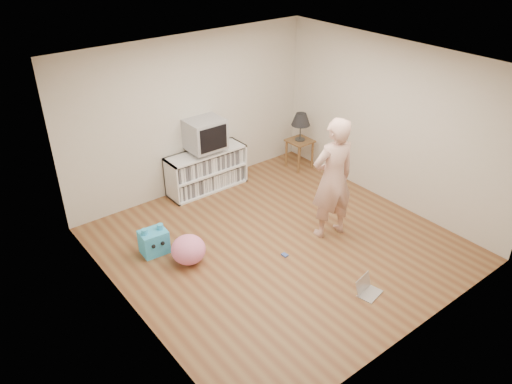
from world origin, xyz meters
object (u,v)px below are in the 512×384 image
at_px(media_unit, 206,170).
at_px(laptop, 367,289).
at_px(dvd_deck, 206,150).
at_px(crt_tv, 205,134).
at_px(person, 333,179).
at_px(side_table, 300,147).
at_px(plush_pink, 188,250).
at_px(plush_blue, 154,241).
at_px(table_lamp, 301,120).

distance_m(media_unit, laptop, 3.53).
xyz_separation_m(dvd_deck, laptop, (0.10, -3.50, -0.68)).
bearing_deg(crt_tv, person, -73.53).
xyz_separation_m(side_table, person, (-1.13, -1.89, 0.50)).
distance_m(side_table, person, 2.26).
height_order(media_unit, side_table, media_unit).
xyz_separation_m(crt_tv, person, (0.67, -2.26, -0.10)).
xyz_separation_m(dvd_deck, plush_pink, (-1.33, -1.57, -0.54)).
bearing_deg(laptop, dvd_deck, 80.24).
relative_size(dvd_deck, side_table, 0.82).
height_order(person, plush_blue, person).
distance_m(person, plush_pink, 2.23).
relative_size(media_unit, plush_blue, 3.29).
bearing_deg(table_lamp, plush_blue, -168.04).
relative_size(media_unit, dvd_deck, 3.11).
relative_size(laptop, plush_pink, 0.75).
bearing_deg(laptop, plush_blue, 113.76).
height_order(crt_tv, side_table, crt_tv).
relative_size(media_unit, plush_pink, 2.98).
bearing_deg(dvd_deck, side_table, -11.64).
distance_m(media_unit, dvd_deck, 0.39).
bearing_deg(media_unit, plush_pink, -129.95).
relative_size(crt_tv, person, 0.33).
distance_m(dvd_deck, person, 2.36).
xyz_separation_m(media_unit, table_lamp, (1.80, -0.39, 0.59)).
height_order(dvd_deck, crt_tv, crt_tv).
bearing_deg(crt_tv, dvd_deck, 90.00).
relative_size(table_lamp, plush_blue, 1.21).
relative_size(dvd_deck, person, 0.25).
bearing_deg(media_unit, crt_tv, -90.00).
bearing_deg(laptop, side_table, 50.16).
distance_m(laptop, plush_pink, 2.40).
bearing_deg(side_table, plush_blue, -168.04).
bearing_deg(side_table, dvd_deck, 168.36).
height_order(table_lamp, laptop, table_lamp).
bearing_deg(side_table, plush_pink, -158.94).
distance_m(table_lamp, plush_blue, 3.55).
distance_m(crt_tv, table_lamp, 1.83).
xyz_separation_m(side_table, table_lamp, (0.00, 0.00, 0.53)).
bearing_deg(media_unit, side_table, -12.12).
bearing_deg(side_table, table_lamp, 0.00).
distance_m(table_lamp, laptop, 3.67).
bearing_deg(plush_blue, person, -23.18).
relative_size(side_table, table_lamp, 1.07).
distance_m(crt_tv, person, 2.36).
relative_size(laptop, plush_blue, 0.83).
bearing_deg(person, laptop, 76.75).
bearing_deg(dvd_deck, laptop, -88.41).
height_order(side_table, plush_pink, side_table).
relative_size(crt_tv, table_lamp, 1.17).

